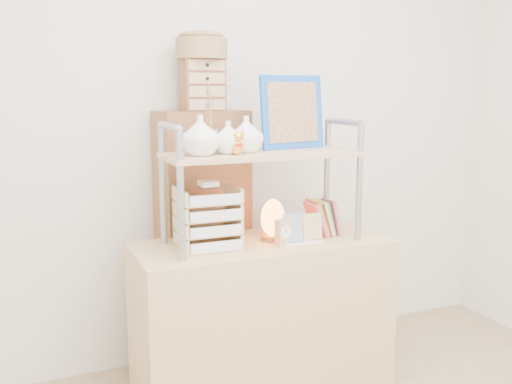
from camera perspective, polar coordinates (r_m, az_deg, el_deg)
room_shell at (r=1.90m, az=10.99°, el=17.33°), size 3.42×3.41×2.61m
desk at (r=2.81m, az=0.60°, el=-12.38°), size 1.20×0.50×0.75m
cabinet at (r=2.98m, az=-5.27°, el=-4.97°), size 0.47×0.28×1.35m
hutch at (r=2.60m, az=-0.47°, el=4.46°), size 0.90×0.34×0.77m
letter_tray at (r=2.56m, az=-4.76°, el=-2.92°), size 0.25×0.24×0.31m
salt_lamp at (r=2.69m, az=1.69°, el=-2.74°), size 0.13×0.12×0.20m
desk_clock at (r=2.62m, az=2.83°, el=-3.99°), size 0.09×0.06×0.12m
postcard_stand at (r=2.67m, az=4.68°, el=-4.21°), size 0.20×0.07×0.14m
drawer_chest at (r=2.86m, az=-5.40°, el=10.60°), size 0.20×0.16×0.25m
woven_basket at (r=2.87m, az=-5.47°, el=14.10°), size 0.25×0.25×0.10m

